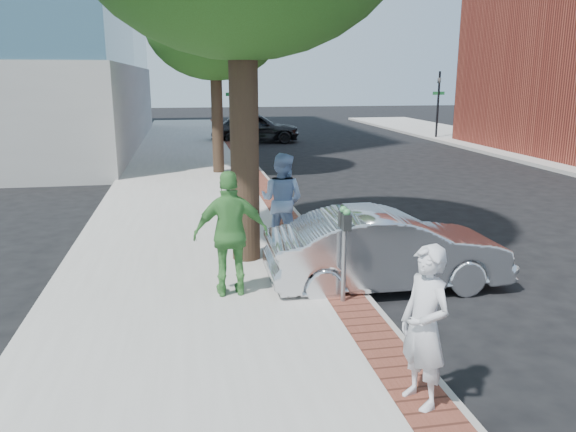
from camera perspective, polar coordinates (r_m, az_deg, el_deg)
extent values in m
plane|color=black|center=(9.06, 0.94, -8.62)|extent=(120.00, 120.00, 0.00)
cube|color=#9E9991|center=(16.56, -9.63, 1.88)|extent=(5.00, 60.00, 0.15)
cube|color=brown|center=(16.71, -2.08, 2.45)|extent=(0.60, 60.00, 0.01)
cube|color=gray|center=(16.78, -0.89, 2.23)|extent=(0.10, 60.00, 0.15)
cylinder|color=black|center=(30.36, -5.64, 10.88)|extent=(0.12, 0.12, 3.80)
imported|color=black|center=(30.32, -5.69, 12.96)|extent=(0.18, 0.15, 0.90)
cube|color=#1E7238|center=(30.33, -5.67, 12.20)|extent=(0.70, 0.03, 0.18)
cylinder|color=black|center=(33.40, 14.98, 10.76)|extent=(0.12, 0.12, 3.80)
imported|color=black|center=(33.36, 15.10, 12.64)|extent=(0.18, 0.15, 0.90)
cube|color=#1E7238|center=(33.37, 15.06, 11.96)|extent=(0.70, 0.03, 0.18)
cylinder|color=black|center=(10.22, -4.45, 7.56)|extent=(0.52, 0.52, 4.40)
cylinder|color=black|center=(20.29, -7.20, 9.86)|extent=(0.40, 0.40, 3.85)
ellipsoid|color=#224513|center=(20.32, -7.49, 19.02)|extent=(4.80, 4.80, 3.94)
cylinder|color=gray|center=(8.50, 5.69, -5.04)|extent=(0.07, 0.07, 1.15)
cube|color=#2D3030|center=(8.21, 5.97, -0.65)|extent=(0.12, 0.14, 0.24)
cube|color=#2D3030|center=(8.38, 5.63, -0.34)|extent=(0.12, 0.14, 0.24)
sphere|color=#3F8C4C|center=(8.18, 6.00, 0.37)|extent=(0.11, 0.11, 0.11)
sphere|color=#3F8C4C|center=(8.34, 5.66, 0.66)|extent=(0.11, 0.11, 0.11)
imported|color=silver|center=(5.96, 13.71, -10.89)|extent=(0.57, 0.72, 1.72)
imported|color=#8AA7D6|center=(11.19, -0.62, 1.63)|extent=(1.16, 1.10, 1.88)
imported|color=#458C3F|center=(8.67, -5.81, -1.83)|extent=(1.16, 0.50, 1.97)
imported|color=silver|center=(9.56, 10.02, -3.39)|extent=(4.05, 1.44, 1.33)
imported|color=black|center=(31.04, -3.34, 8.98)|extent=(4.94, 2.41, 1.62)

